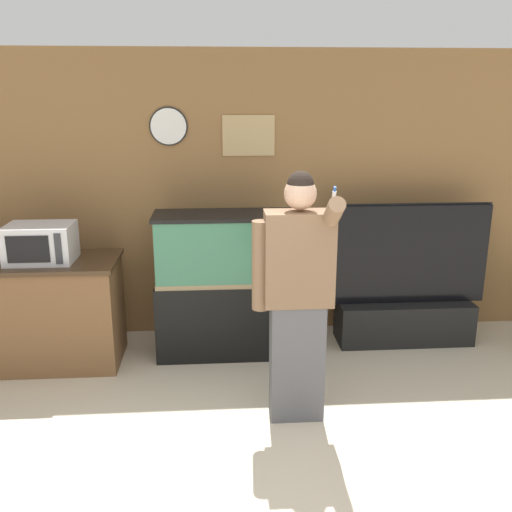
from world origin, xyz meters
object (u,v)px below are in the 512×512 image
(microwave, at_px, (41,243))
(person_standing, at_px, (297,295))
(counter_island, at_px, (23,313))
(aquarium_on_stand, at_px, (225,285))
(tv_on_stand, at_px, (405,302))

(microwave, relative_size, person_standing, 0.30)
(counter_island, distance_m, aquarium_on_stand, 1.70)
(microwave, distance_m, tv_on_stand, 3.20)
(counter_island, height_order, aquarium_on_stand, aquarium_on_stand)
(microwave, bearing_deg, counter_island, 172.70)
(counter_island, bearing_deg, aquarium_on_stand, 3.52)
(microwave, xyz_separation_m, person_standing, (1.94, -0.96, -0.15))
(aquarium_on_stand, bearing_deg, person_standing, -66.75)
(counter_island, distance_m, microwave, 0.64)
(aquarium_on_stand, bearing_deg, counter_island, -176.48)
(microwave, xyz_separation_m, tv_on_stand, (3.12, 0.25, -0.69))
(tv_on_stand, bearing_deg, person_standing, -134.19)
(counter_island, height_order, tv_on_stand, tv_on_stand)
(counter_island, bearing_deg, person_standing, -24.52)
(counter_island, distance_m, person_standing, 2.41)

